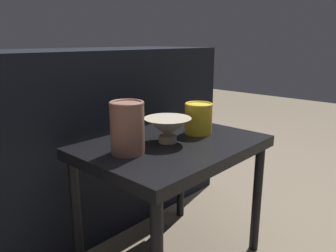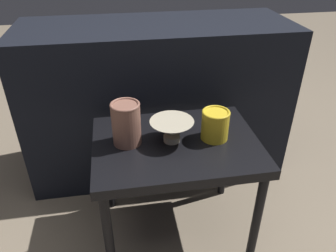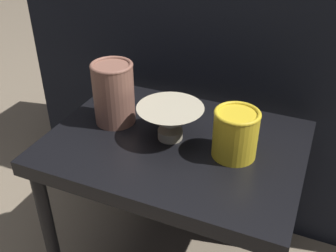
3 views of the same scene
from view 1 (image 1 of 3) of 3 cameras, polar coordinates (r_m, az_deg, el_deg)
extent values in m
cube|color=black|center=(1.19, 0.74, -3.66)|extent=(0.65, 0.48, 0.04)
cylinder|color=black|center=(1.40, 15.22, -12.20)|extent=(0.04, 0.04, 0.46)
cylinder|color=black|center=(1.27, -15.61, -15.30)|extent=(0.04, 0.04, 0.46)
cylinder|color=black|center=(1.61, 2.21, -8.10)|extent=(0.04, 0.04, 0.46)
cube|color=black|center=(1.61, -13.93, -1.73)|extent=(1.36, 0.50, 0.81)
cylinder|color=#B2A88E|center=(1.17, -0.05, -2.28)|extent=(0.06, 0.06, 0.02)
cone|color=#B2A88E|center=(1.16, -0.06, -0.16)|extent=(0.17, 0.17, 0.07)
cylinder|color=brown|center=(1.05, -7.09, -0.42)|extent=(0.11, 0.11, 0.17)
torus|color=brown|center=(1.04, -7.23, 3.99)|extent=(0.11, 0.11, 0.01)
cylinder|color=gold|center=(1.28, 5.35, 1.24)|extent=(0.11, 0.11, 0.12)
torus|color=gold|center=(1.27, 5.41, 3.77)|extent=(0.11, 0.11, 0.01)
camera|label=2|loc=(0.79, 74.91, 32.59)|focal=35.00mm
camera|label=3|loc=(1.17, 46.34, 20.86)|focal=42.00mm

